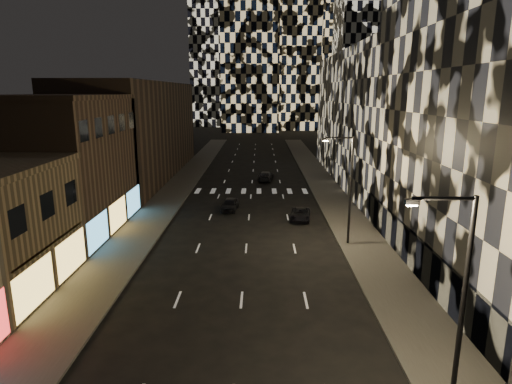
{
  "coord_description": "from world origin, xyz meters",
  "views": [
    {
      "loc": [
        1.14,
        -4.37,
        12.64
      ],
      "look_at": [
        0.86,
        23.88,
        6.0
      ],
      "focal_mm": 30.0,
      "sensor_mm": 36.0,
      "label": 1
    }
  ],
  "objects_px": {
    "car_dark_midlane": "(230,205)",
    "car_dark_oncoming": "(266,176)",
    "car_dark_rightlane": "(301,214)",
    "streetlight_near": "(457,297)",
    "streetlight_far": "(348,183)"
  },
  "relations": [
    {
      "from": "streetlight_near",
      "to": "car_dark_midlane",
      "type": "bearing_deg",
      "value": 108.96
    },
    {
      "from": "car_dark_midlane",
      "to": "car_dark_oncoming",
      "type": "bearing_deg",
      "value": 81.42
    },
    {
      "from": "streetlight_far",
      "to": "car_dark_oncoming",
      "type": "xyz_separation_m",
      "value": [
        -6.4,
        26.7,
        -4.67
      ]
    },
    {
      "from": "car_dark_oncoming",
      "to": "car_dark_midlane",
      "type": "bearing_deg",
      "value": 83.36
    },
    {
      "from": "car_dark_midlane",
      "to": "car_dark_rightlane",
      "type": "bearing_deg",
      "value": -18.71
    },
    {
      "from": "streetlight_far",
      "to": "car_dark_midlane",
      "type": "bearing_deg",
      "value": 134.81
    },
    {
      "from": "car_dark_oncoming",
      "to": "streetlight_near",
      "type": "bearing_deg",
      "value": 105.43
    },
    {
      "from": "car_dark_midlane",
      "to": "car_dark_rightlane",
      "type": "relative_size",
      "value": 0.96
    },
    {
      "from": "car_dark_midlane",
      "to": "car_dark_rightlane",
      "type": "height_order",
      "value": "car_dark_midlane"
    },
    {
      "from": "streetlight_near",
      "to": "car_dark_rightlane",
      "type": "xyz_separation_m",
      "value": [
        -3.1,
        27.22,
        -4.79
      ]
    },
    {
      "from": "car_dark_midlane",
      "to": "car_dark_oncoming",
      "type": "distance_m",
      "value": 16.64
    },
    {
      "from": "streetlight_near",
      "to": "car_dark_oncoming",
      "type": "xyz_separation_m",
      "value": [
        -6.4,
        46.7,
        -4.67
      ]
    },
    {
      "from": "streetlight_near",
      "to": "car_dark_oncoming",
      "type": "bearing_deg",
      "value": 97.8
    },
    {
      "from": "streetlight_near",
      "to": "car_dark_rightlane",
      "type": "relative_size",
      "value": 2.21
    },
    {
      "from": "car_dark_oncoming",
      "to": "car_dark_rightlane",
      "type": "height_order",
      "value": "car_dark_oncoming"
    }
  ]
}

